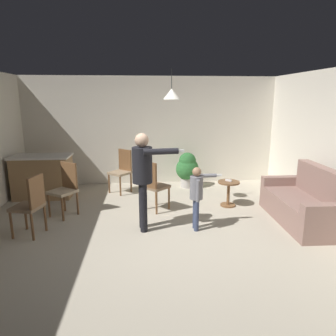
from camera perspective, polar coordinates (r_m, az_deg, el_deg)
name	(u,v)px	position (r m, az deg, el deg)	size (l,w,h in m)	color
ground	(158,236)	(5.01, -1.83, -12.65)	(7.68, 7.68, 0.00)	#B2A893
wall_back	(151,131)	(7.75, -3.17, 7.03)	(6.40, 0.10, 2.70)	silver
couch_floral	(305,204)	(5.93, 24.48, -6.25)	(0.89, 1.82, 1.00)	#8C6B60
kitchen_counter	(43,176)	(7.23, -22.61, -1.47)	(1.26, 0.66, 0.95)	#99754C
side_table_by_couch	(228,191)	(6.30, 11.37, -4.21)	(0.44, 0.44, 0.52)	brown
person_adult	(143,171)	(4.91, -4.72, -0.61)	(0.83, 0.47, 1.64)	black
person_child	(197,191)	(5.01, 5.50, -4.43)	(0.56, 0.33, 1.08)	#384260
dining_chair_by_counter	(31,203)	(5.29, -24.51, -6.08)	(0.51, 0.51, 1.00)	brown
dining_chair_near_wall	(122,169)	(7.12, -8.71, -0.24)	(0.59, 0.59, 1.00)	brown
dining_chair_centre_back	(153,184)	(5.87, -2.78, -3.02)	(0.59, 0.59, 1.00)	brown
dining_chair_spare	(65,187)	(5.98, -18.88, -3.44)	(0.58, 0.58, 1.00)	brown
potted_plant_corner	(187,168)	(7.46, 3.68, -0.03)	(0.57, 0.57, 0.87)	#B7B2AD
spare_remote_on_table	(229,180)	(6.26, 11.40, -2.30)	(0.04, 0.13, 0.04)	white
ceiling_light_pendant	(172,94)	(5.77, 0.68, 13.87)	(0.32, 0.32, 0.55)	silver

